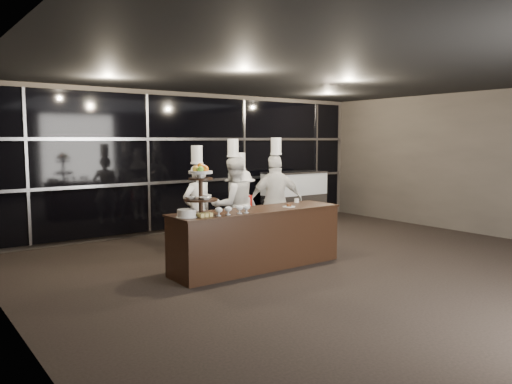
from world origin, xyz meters
TOP-DOWN VIEW (x-y plane):
  - room at (0.00, 0.00)m, footprint 10.00×10.00m
  - window_wall at (0.00, 4.94)m, footprint 8.60×0.10m
  - buffet_counter at (-0.94, 1.54)m, footprint 2.84×0.74m
  - display_stand at (-1.94, 1.54)m, footprint 0.48×0.48m
  - compotes at (-1.53, 1.32)m, footprint 0.59×0.11m
  - layer_cake at (-2.20, 1.49)m, footprint 0.30×0.30m
  - pastry_squares at (-1.97, 1.37)m, footprint 0.20×0.13m
  - small_plate at (-0.38, 1.44)m, footprint 0.20×0.20m
  - chef_cup at (0.09, 1.79)m, footprint 0.08×0.08m
  - display_case at (2.22, 4.30)m, footprint 1.54×0.67m
  - chef_a at (-1.31, 2.73)m, footprint 0.63×0.47m
  - chef_b at (-0.69, 2.56)m, footprint 0.89×0.73m
  - chef_c at (-0.45, 2.71)m, footprint 1.06×0.79m
  - chef_d at (0.18, 2.46)m, footprint 1.10×0.77m

SIDE VIEW (x-z plane):
  - buffet_counter at x=-0.94m, z-range 0.01..0.93m
  - display_case at x=2.22m, z-range 0.07..1.31m
  - chef_c at x=-0.45m, z-range -0.14..1.62m
  - chef_a at x=-1.31m, z-range -0.12..1.77m
  - chef_b at x=-0.69m, z-range -0.14..1.87m
  - chef_d at x=0.18m, z-range -0.13..1.89m
  - small_plate at x=-0.38m, z-range 0.91..0.96m
  - pastry_squares at x=-1.97m, z-range 0.92..0.97m
  - chef_cup at x=0.09m, z-range 0.92..0.99m
  - layer_cake at x=-2.20m, z-range 0.92..1.03m
  - compotes at x=-1.53m, z-range 0.94..1.06m
  - display_stand at x=-1.94m, z-range 0.97..1.71m
  - room at x=0.00m, z-range -3.50..6.50m
  - window_wall at x=0.00m, z-range 0.10..2.90m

